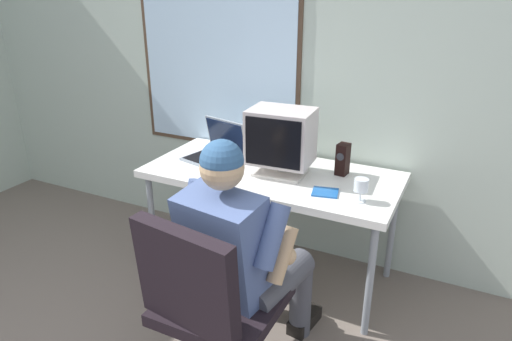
{
  "coord_description": "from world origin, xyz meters",
  "views": [
    {
      "loc": [
        1.2,
        -0.58,
        1.82
      ],
      "look_at": [
        0.24,
        1.37,
        0.93
      ],
      "focal_mm": 32.24,
      "sensor_mm": 36.0,
      "label": 1
    }
  ],
  "objects_px": {
    "office_chair": "(207,298)",
    "person_seated": "(242,250)",
    "crt_monitor": "(281,138)",
    "desk": "(271,179)",
    "desk_speaker": "(343,159)",
    "laptop": "(218,149)",
    "cd_case": "(325,192)",
    "wine_glass": "(361,186)"
  },
  "relations": [
    {
      "from": "office_chair",
      "to": "person_seated",
      "type": "bearing_deg",
      "value": 82.6
    },
    {
      "from": "crt_monitor",
      "to": "desk",
      "type": "bearing_deg",
      "value": 173.77
    },
    {
      "from": "office_chair",
      "to": "crt_monitor",
      "type": "bearing_deg",
      "value": 95.04
    },
    {
      "from": "crt_monitor",
      "to": "desk_speaker",
      "type": "bearing_deg",
      "value": 25.18
    },
    {
      "from": "person_seated",
      "to": "laptop",
      "type": "height_order",
      "value": "person_seated"
    },
    {
      "from": "office_chair",
      "to": "desk_speaker",
      "type": "height_order",
      "value": "office_chair"
    },
    {
      "from": "person_seated",
      "to": "cd_case",
      "type": "distance_m",
      "value": 0.64
    },
    {
      "from": "office_chair",
      "to": "desk_speaker",
      "type": "distance_m",
      "value": 1.23
    },
    {
      "from": "office_chair",
      "to": "cd_case",
      "type": "distance_m",
      "value": 0.92
    },
    {
      "from": "office_chair",
      "to": "crt_monitor",
      "type": "height_order",
      "value": "crt_monitor"
    },
    {
      "from": "desk_speaker",
      "to": "cd_case",
      "type": "height_order",
      "value": "desk_speaker"
    },
    {
      "from": "wine_glass",
      "to": "laptop",
      "type": "bearing_deg",
      "value": 167.32
    },
    {
      "from": "cd_case",
      "to": "desk_speaker",
      "type": "bearing_deg",
      "value": 89.29
    },
    {
      "from": "desk",
      "to": "laptop",
      "type": "relative_size",
      "value": 3.88
    },
    {
      "from": "laptop",
      "to": "person_seated",
      "type": "bearing_deg",
      "value": -53.27
    },
    {
      "from": "office_chair",
      "to": "desk_speaker",
      "type": "bearing_deg",
      "value": 77.82
    },
    {
      "from": "desk_speaker",
      "to": "office_chair",
      "type": "bearing_deg",
      "value": -102.18
    },
    {
      "from": "office_chair",
      "to": "cd_case",
      "type": "height_order",
      "value": "office_chair"
    },
    {
      "from": "wine_glass",
      "to": "desk_speaker",
      "type": "relative_size",
      "value": 0.66
    },
    {
      "from": "crt_monitor",
      "to": "office_chair",
      "type": "bearing_deg",
      "value": -84.96
    },
    {
      "from": "laptop",
      "to": "desk_speaker",
      "type": "bearing_deg",
      "value": 6.61
    },
    {
      "from": "desk",
      "to": "desk_speaker",
      "type": "relative_size",
      "value": 8.01
    },
    {
      "from": "desk",
      "to": "cd_case",
      "type": "distance_m",
      "value": 0.43
    },
    {
      "from": "crt_monitor",
      "to": "desk_speaker",
      "type": "relative_size",
      "value": 2.07
    },
    {
      "from": "desk",
      "to": "wine_glass",
      "type": "xyz_separation_m",
      "value": [
        0.6,
        -0.17,
        0.14
      ]
    },
    {
      "from": "desk",
      "to": "office_chair",
      "type": "relative_size",
      "value": 1.66
    },
    {
      "from": "office_chair",
      "to": "wine_glass",
      "type": "xyz_separation_m",
      "value": [
        0.45,
        0.84,
        0.28
      ]
    },
    {
      "from": "office_chair",
      "to": "person_seated",
      "type": "xyz_separation_m",
      "value": [
        0.03,
        0.27,
        0.1
      ]
    },
    {
      "from": "laptop",
      "to": "crt_monitor",
      "type": "bearing_deg",
      "value": -7.81
    },
    {
      "from": "desk_speaker",
      "to": "desk",
      "type": "bearing_deg",
      "value": -159.14
    },
    {
      "from": "office_chair",
      "to": "person_seated",
      "type": "height_order",
      "value": "person_seated"
    },
    {
      "from": "desk",
      "to": "desk_speaker",
      "type": "xyz_separation_m",
      "value": [
        0.4,
        0.15,
        0.15
      ]
    },
    {
      "from": "crt_monitor",
      "to": "cd_case",
      "type": "bearing_deg",
      "value": -23.6
    },
    {
      "from": "office_chair",
      "to": "crt_monitor",
      "type": "xyz_separation_m",
      "value": [
        -0.09,
        1.01,
        0.43
      ]
    },
    {
      "from": "wine_glass",
      "to": "cd_case",
      "type": "bearing_deg",
      "value": 175.63
    },
    {
      "from": "office_chair",
      "to": "crt_monitor",
      "type": "relative_size",
      "value": 2.33
    },
    {
      "from": "laptop",
      "to": "wine_glass",
      "type": "xyz_separation_m",
      "value": [
        1.01,
        -0.23,
        0.02
      ]
    },
    {
      "from": "desk",
      "to": "cd_case",
      "type": "relative_size",
      "value": 9.43
    },
    {
      "from": "cd_case",
      "to": "laptop",
      "type": "bearing_deg",
      "value": 165.36
    },
    {
      "from": "desk",
      "to": "crt_monitor",
      "type": "height_order",
      "value": "crt_monitor"
    },
    {
      "from": "person_seated",
      "to": "desk_speaker",
      "type": "distance_m",
      "value": 0.94
    },
    {
      "from": "laptop",
      "to": "desk_speaker",
      "type": "height_order",
      "value": "laptop"
    }
  ]
}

